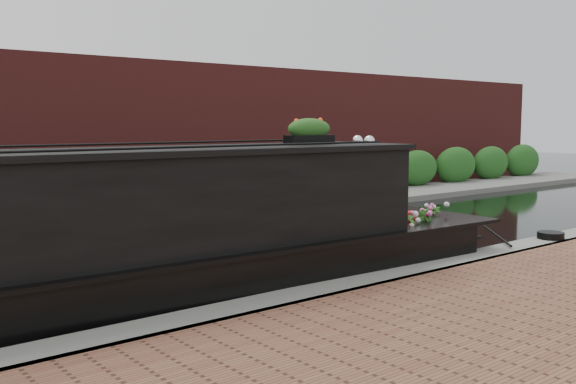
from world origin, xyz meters
TOP-DOWN VIEW (x-y plane):
  - ground at (0.00, 0.00)m, footprint 80.00×80.00m
  - near_bank_coping at (0.00, -3.30)m, footprint 40.00×0.60m
  - far_bank_path at (0.00, 4.20)m, footprint 40.00×2.40m
  - far_hedge at (0.00, 5.10)m, footprint 40.00×1.10m
  - far_brick_wall at (0.00, 7.20)m, footprint 40.00×1.00m
  - narrowboat at (-2.74, -1.98)m, footprint 11.10×2.45m
  - rope_fender at (3.13, -1.98)m, footprint 0.35×0.34m
  - coiled_mooring_rope at (4.49, -3.30)m, footprint 0.46×0.46m

SIDE VIEW (x-z plane):
  - ground at x=0.00m, z-range 0.00..0.00m
  - near_bank_coping at x=0.00m, z-range -0.25..0.25m
  - far_bank_path at x=0.00m, z-range -0.17..0.17m
  - far_hedge at x=0.00m, z-range -1.40..1.40m
  - far_brick_wall at x=0.00m, z-range -4.00..4.00m
  - rope_fender at x=3.13m, z-range 0.00..0.35m
  - coiled_mooring_rope at x=4.49m, z-range 0.25..0.37m
  - narrowboat at x=-2.74m, z-range -0.52..2.06m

